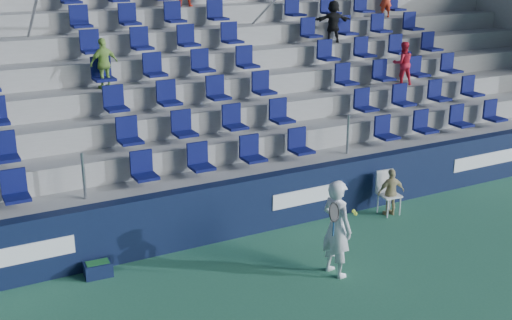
% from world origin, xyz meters
% --- Properties ---
extents(ground, '(70.00, 70.00, 0.00)m').
position_xyz_m(ground, '(0.00, 0.00, 0.00)').
color(ground, '#307150').
rests_on(ground, ground).
extents(sponsor_wall, '(24.00, 0.32, 1.20)m').
position_xyz_m(sponsor_wall, '(0.00, 3.15, 0.60)').
color(sponsor_wall, '#0E1733').
rests_on(sponsor_wall, ground).
extents(grandstand, '(24.00, 8.17, 6.63)m').
position_xyz_m(grandstand, '(0.00, 8.24, 2.13)').
color(grandstand, gray).
rests_on(grandstand, ground).
extents(tennis_player, '(0.69, 0.72, 1.81)m').
position_xyz_m(tennis_player, '(0.76, 0.80, 0.91)').
color(tennis_player, white).
rests_on(tennis_player, ground).
extents(line_judge_chair, '(0.47, 0.48, 0.98)m').
position_xyz_m(line_judge_chair, '(3.44, 2.65, 0.56)').
color(line_judge_chair, white).
rests_on(line_judge_chair, ground).
extents(line_judge, '(0.67, 0.39, 1.07)m').
position_xyz_m(line_judge, '(3.44, 2.50, 0.54)').
color(line_judge, tan).
rests_on(line_judge, ground).
extents(ball_bin, '(0.51, 0.35, 0.28)m').
position_xyz_m(ball_bin, '(-3.07, 2.75, 0.15)').
color(ball_bin, '#0E1836').
rests_on(ball_bin, ground).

